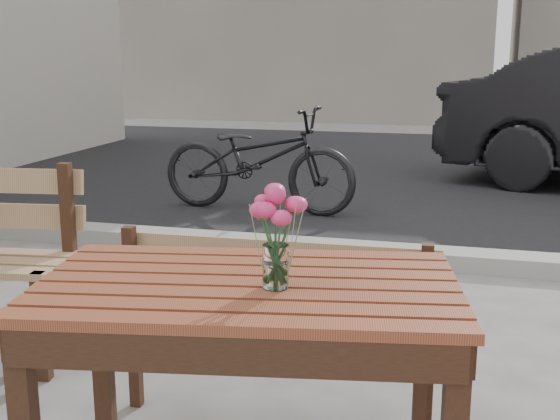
% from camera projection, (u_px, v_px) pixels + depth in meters
% --- Properties ---
extents(street, '(30.00, 8.12, 0.12)m').
position_uv_depth(street, '(407.00, 200.00, 6.84)').
color(street, black).
rests_on(street, ground).
extents(main_table, '(1.36, 0.93, 0.77)m').
position_uv_depth(main_table, '(248.00, 321.00, 2.12)').
color(main_table, brown).
rests_on(main_table, ground).
extents(main_bench, '(1.28, 0.41, 0.79)m').
position_uv_depth(main_bench, '(267.00, 314.00, 2.63)').
color(main_bench, '#94774C').
rests_on(main_bench, ground).
extents(main_vase, '(0.16, 0.16, 0.30)m').
position_uv_depth(main_vase, '(276.00, 224.00, 1.99)').
color(main_vase, white).
rests_on(main_vase, main_table).
extents(bicycle, '(1.88, 0.78, 0.97)m').
position_uv_depth(bicycle, '(258.00, 159.00, 6.38)').
color(bicycle, black).
rests_on(bicycle, ground).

